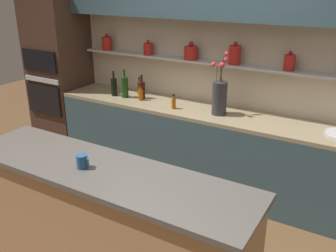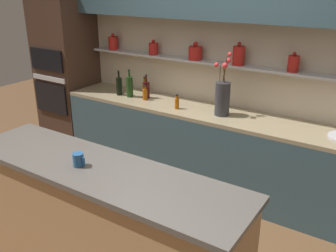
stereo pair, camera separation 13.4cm
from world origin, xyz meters
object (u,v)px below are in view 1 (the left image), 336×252
Objects in this scene: flower_vase at (220,96)px; bottle_oil_3 at (140,87)px; bottle_wine_2 at (142,90)px; bottle_sauce_4 at (174,103)px; oven_tower at (60,73)px; bottle_wine_1 at (125,87)px; coffee_mug at (82,161)px; bottle_wine_0 at (114,86)px; bottle_sauce_5 at (141,94)px.

bottle_oil_3 is at bearing 169.91° from flower_vase.
bottle_wine_2 is 1.77× the size of bottle_sauce_4.
bottle_wine_2 is (1.35, 0.03, -0.05)m from oven_tower.
coffee_mug is (0.98, -1.80, 0.02)m from bottle_wine_1.
flower_vase is at bearing 0.87° from bottle_wine_0.
coffee_mug is at bearing -67.54° from bottle_wine_2.
bottle_sauce_4 is 1.74m from coffee_mug.
bottle_wine_0 reaches higher than bottle_wine_2.
bottle_wine_1 is at bearing -2.04° from oven_tower.
coffee_mug is at bearing -81.92° from bottle_sauce_4.
coffee_mug reaches higher than bottle_sauce_5.
bottle_wine_1 is (1.14, -0.04, -0.02)m from oven_tower.
flower_vase is 6.73× the size of coffee_mug.
bottle_wine_2 reaches higher than bottle_oil_3.
bottle_wine_1 is 0.23m from bottle_oil_3.
bottle_sauce_4 is (-0.51, -0.09, -0.13)m from flower_vase.
bottle_sauce_4 is (0.67, -0.30, -0.02)m from bottle_oil_3.
oven_tower is at bearing 139.01° from coffee_mug.
flower_vase is 3.77× the size of bottle_sauce_5.
bottle_oil_3 is at bearing 127.28° from bottle_sauce_5.
oven_tower is 3.22× the size of flower_vase.
bottle_wine_0 reaches higher than bottle_sauce_5.
coffee_mug is at bearing -67.57° from bottle_sauce_5.
bottle_oil_3 is 1.21× the size of bottle_sauce_5.
oven_tower is 1.88m from bottle_sauce_4.
bottle_sauce_5 reaches higher than bottle_sauce_4.
bottle_wine_1 is (0.16, 0.01, 0.01)m from bottle_wine_0.
bottle_wine_2 is at bearing 1.23° from oven_tower.
bottle_oil_3 is 2.22m from coffee_mug.
coffee_mug is at bearing -61.53° from bottle_wine_1.
bottle_wine_1 reaches higher than bottle_wine_2.
flower_vase reaches higher than bottle_wine_2.
flower_vase reaches higher than coffee_mug.
bottle_wine_1 is at bearing -106.53° from bottle_oil_3.
bottle_oil_3 is 1.30× the size of bottle_sauce_4.
bottle_wine_0 is at bearing -176.15° from bottle_wine_1.
bottle_sauce_5 is at bearing 1.29° from bottle_wine_0.
oven_tower reaches higher than flower_vase.
oven_tower is 2.81m from coffee_mug.
bottle_sauce_5 is (1.38, -0.04, -0.08)m from oven_tower.
flower_vase is 1.20m from bottle_oil_3.
bottle_oil_3 is 2.16× the size of coffee_mug.
bottle_sauce_4 is 1.66× the size of coffee_mug.
bottle_wine_1 is 0.22m from bottle_wine_2.
flower_vase is at bearing -3.27° from bottle_wine_2.
bottle_wine_0 is 0.90m from bottle_sauce_4.
oven_tower is at bearing 179.27° from flower_vase.
bottle_wine_2 reaches higher than bottle_sauce_5.
bottle_sauce_4 is at bearing -170.17° from flower_vase.
flower_vase is at bearing 81.72° from coffee_mug.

